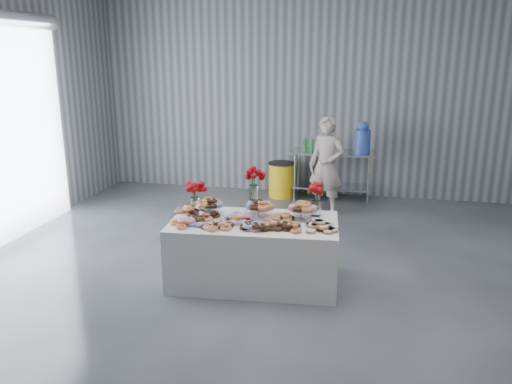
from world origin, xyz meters
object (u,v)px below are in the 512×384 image
Objects in this scene: prep_table at (333,166)px; trash_barrel at (282,180)px; person at (326,166)px; display_table at (254,252)px; water_jug at (362,138)px.

trash_barrel is (-0.93, 0.00, -0.30)m from prep_table.
person is 2.52× the size of trash_barrel.
trash_barrel is at bearing 94.36° from display_table.
prep_table is 0.92× the size of person.
water_jug is at bearing -0.00° from prep_table.
display_table is at bearing -85.64° from trash_barrel.
person is at bearing 77.79° from display_table.
trash_barrel is at bearing 180.00° from prep_table.
person reaches higher than water_jug.
water_jug is 1.65m from trash_barrel.
prep_table is at bearing 79.80° from display_table.
person reaches higher than display_table.
trash_barrel is at bearing 154.36° from person.
prep_table is 2.32× the size of trash_barrel.
prep_table reaches higher than display_table.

